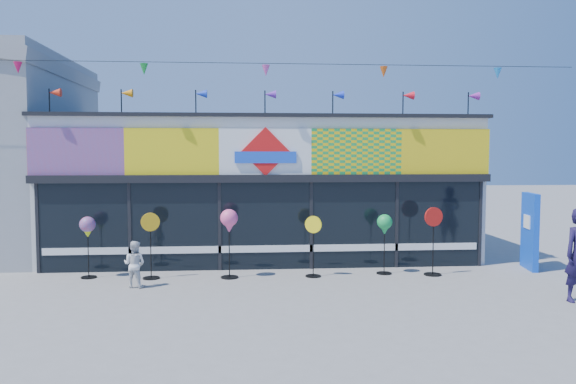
{
  "coord_description": "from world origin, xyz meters",
  "views": [
    {
      "loc": [
        -0.57,
        -11.2,
        3.07
      ],
      "look_at": [
        0.48,
        2.0,
        2.14
      ],
      "focal_mm": 35.0,
      "sensor_mm": 36.0,
      "label": 1
    }
  ],
  "objects": [
    {
      "name": "ground",
      "position": [
        0.0,
        0.0,
        0.0
      ],
      "size": [
        80.0,
        80.0,
        0.0
      ],
      "primitive_type": "plane",
      "color": "gray",
      "rests_on": "ground"
    },
    {
      "name": "kite_shop",
      "position": [
        0.0,
        5.94,
        2.05
      ],
      "size": [
        16.0,
        5.7,
        5.31
      ],
      "color": "silver",
      "rests_on": "ground"
    },
    {
      "name": "blue_sign",
      "position": [
        6.94,
        2.91,
        1.01
      ],
      "size": [
        0.31,
        1.02,
        2.01
      ],
      "rotation": [
        0.0,
        0.0,
        -0.17
      ],
      "color": "blue",
      "rests_on": "ground"
    },
    {
      "name": "spinner_0",
      "position": [
        -4.38,
        2.74,
        1.21
      ],
      "size": [
        0.38,
        0.38,
        1.51
      ],
      "color": "black",
      "rests_on": "ground"
    },
    {
      "name": "spinner_1",
      "position": [
        -2.83,
        2.53,
        0.86
      ],
      "size": [
        0.45,
        0.41,
        1.62
      ],
      "color": "black",
      "rests_on": "ground"
    },
    {
      "name": "spinner_2",
      "position": [
        -0.93,
        2.46,
        1.36
      ],
      "size": [
        0.43,
        0.43,
        1.7
      ],
      "color": "black",
      "rests_on": "ground"
    },
    {
      "name": "spinner_3",
      "position": [
        1.14,
        2.44,
        0.8
      ],
      "size": [
        0.4,
        0.39,
        1.51
      ],
      "color": "black",
      "rests_on": "ground"
    },
    {
      "name": "spinner_4",
      "position": [
        2.98,
        2.62,
        1.22
      ],
      "size": [
        0.38,
        0.38,
        1.52
      ],
      "color": "black",
      "rests_on": "ground"
    },
    {
      "name": "spinner_5",
      "position": [
        4.16,
        2.37,
        0.91
      ],
      "size": [
        0.48,
        0.44,
        1.71
      ],
      "color": "black",
      "rests_on": "ground"
    },
    {
      "name": "child",
      "position": [
        -3.06,
        1.67,
        0.53
      ],
      "size": [
        0.58,
        0.43,
        1.07
      ],
      "primitive_type": "imported",
      "rotation": [
        0.0,
        0.0,
        2.86
      ],
      "color": "silver",
      "rests_on": "ground"
    }
  ]
}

